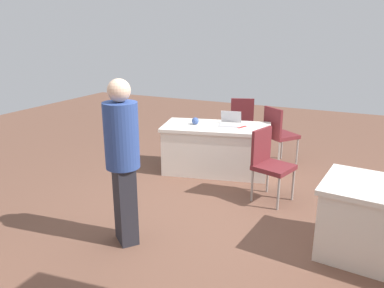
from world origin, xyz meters
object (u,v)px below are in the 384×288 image
(chair_aisle, at_px, (269,161))
(person_attendee_browsing, at_px, (123,155))
(scissors_red, at_px, (242,127))
(table_foreground, at_px, (216,148))
(laptop_silver, at_px, (230,123))
(yarn_ball, at_px, (195,121))
(chair_tucked_left, at_px, (242,119))
(chair_tucked_right, at_px, (278,132))

(chair_aisle, relative_size, person_attendee_browsing, 0.55)
(chair_aisle, height_order, scissors_red, chair_aisle)
(table_foreground, bearing_deg, laptop_silver, -147.67)
(laptop_silver, bearing_deg, scissors_red, 155.38)
(table_foreground, height_order, laptop_silver, laptop_silver)
(chair_aisle, distance_m, yarn_ball, 1.49)
(chair_tucked_left, xyz_separation_m, scissors_red, (-0.43, 1.33, 0.19))
(chair_aisle, distance_m, person_attendee_browsing, 2.02)
(chair_aisle, relative_size, yarn_ball, 8.53)
(chair_tucked_right, xyz_separation_m, scissors_red, (0.41, 0.65, 0.19))
(chair_tucked_left, height_order, scissors_red, chair_tucked_left)
(yarn_ball, bearing_deg, chair_aisle, 155.37)
(scissors_red, bearing_deg, table_foreground, -59.03)
(chair_aisle, xyz_separation_m, laptop_silver, (0.82, -0.79, 0.24))
(chair_tucked_left, distance_m, yarn_ball, 1.52)
(chair_tucked_right, bearing_deg, yarn_ball, -107.54)
(yarn_ball, bearing_deg, person_attendee_browsing, 96.22)
(table_foreground, relative_size, laptop_silver, 4.83)
(chair_tucked_left, xyz_separation_m, laptop_silver, (-0.22, 1.28, 0.23))
(chair_tucked_left, relative_size, chair_tucked_right, 0.99)
(chair_tucked_right, distance_m, laptop_silver, 0.89)
(table_foreground, bearing_deg, chair_tucked_right, -138.22)
(person_attendee_browsing, height_order, yarn_ball, person_attendee_browsing)
(chair_aisle, height_order, yarn_ball, chair_aisle)
(table_foreground, height_order, scissors_red, scissors_red)
(person_attendee_browsing, height_order, scissors_red, person_attendee_browsing)
(person_attendee_browsing, relative_size, scissors_red, 9.50)
(table_foreground, height_order, chair_tucked_right, chair_tucked_right)
(chair_aisle, xyz_separation_m, yarn_ball, (1.33, -0.61, 0.26))
(chair_tucked_left, xyz_separation_m, chair_tucked_right, (-0.84, 0.68, 0.01))
(table_foreground, distance_m, chair_aisle, 1.22)
(chair_tucked_right, relative_size, yarn_ball, 8.76)
(chair_tucked_right, bearing_deg, table_foreground, -100.61)
(yarn_ball, bearing_deg, table_foreground, -167.82)
(chair_tucked_left, xyz_separation_m, person_attendee_browsing, (0.04, 3.72, 0.41))
(chair_aisle, bearing_deg, yarn_ball, -97.82)
(table_foreground, relative_size, yarn_ball, 16.18)
(table_foreground, distance_m, yarn_ball, 0.54)
(yarn_ball, height_order, scissors_red, yarn_ball)
(chair_tucked_left, bearing_deg, table_foreground, -107.17)
(yarn_ball, distance_m, scissors_red, 0.73)
(chair_tucked_left, bearing_deg, scissors_red, -90.97)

